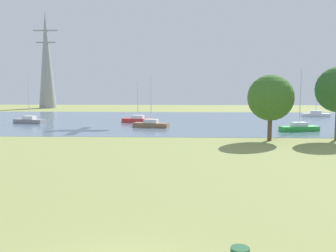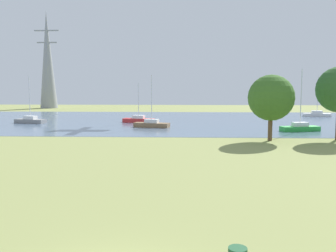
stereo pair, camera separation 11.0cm
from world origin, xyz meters
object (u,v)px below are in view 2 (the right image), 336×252
sailboat_gray (30,120)px  electricity_pylon (48,60)px  sailboat_green (300,127)px  sailboat_white (317,114)px  sailboat_red (139,120)px  sailboat_brown (152,124)px  tree_west_near (271,98)px

sailboat_gray → electricity_pylon: electricity_pylon is taller
sailboat_green → electricity_pylon: 70.18m
electricity_pylon → sailboat_white: bearing=-22.9°
sailboat_green → electricity_pylon: size_ratio=0.31×
sailboat_red → sailboat_brown: sailboat_brown is taller
sailboat_green → sailboat_red: bearing=154.5°
sailboat_white → sailboat_brown: sailboat_white is taller
sailboat_red → tree_west_near: (15.85, -18.43, 3.92)m
electricity_pylon → sailboat_brown: bearing=-55.2°
sailboat_green → tree_west_near: bearing=-124.2°
sailboat_gray → tree_west_near: bearing=-27.2°
sailboat_gray → electricity_pylon: 43.26m
sailboat_white → sailboat_brown: bearing=-146.4°
sailboat_red → electricity_pylon: bearing=126.8°
sailboat_red → sailboat_brown: 7.20m
sailboat_green → electricity_pylon: (-49.74, 48.04, 11.95)m
sailboat_gray → sailboat_green: size_ratio=0.94×
sailboat_green → tree_west_near: (-5.57, -8.20, 3.90)m
sailboat_gray → sailboat_red: bearing=6.9°
sailboat_gray → sailboat_green: sailboat_green is taller
sailboat_brown → tree_west_near: sailboat_brown is taller
sailboat_gray → sailboat_brown: sailboat_gray is taller
sailboat_red → sailboat_white: bearing=21.6°
sailboat_red → sailboat_white: size_ratio=0.81×
sailboat_green → sailboat_brown: size_ratio=1.09×
sailboat_green → electricity_pylon: electricity_pylon is taller
sailboat_red → sailboat_green: (21.42, -10.23, 0.02)m
sailboat_white → sailboat_gray: (-47.79, -14.47, -0.00)m
sailboat_red → sailboat_gray: (-16.22, -1.96, 0.01)m
tree_west_near → electricity_pylon: size_ratio=0.27×
sailboat_gray → tree_west_near: size_ratio=1.07×
sailboat_red → electricity_pylon: size_ratio=0.25×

